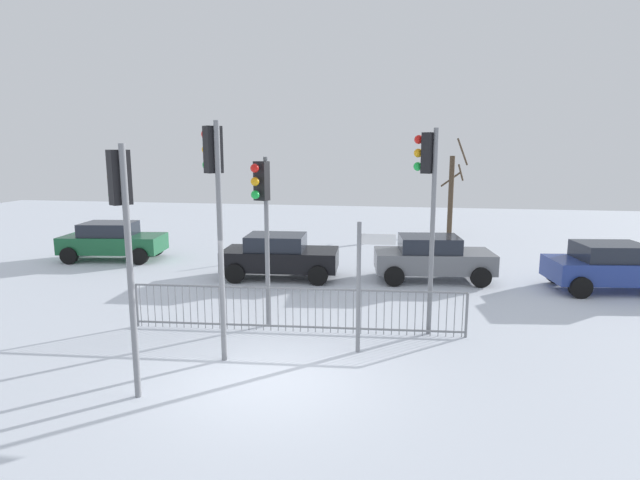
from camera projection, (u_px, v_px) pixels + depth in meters
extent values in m
plane|color=silver|center=(269.00, 378.00, 9.61)|extent=(60.00, 60.00, 0.00)
cylinder|color=slate|center=(130.00, 276.00, 8.52)|extent=(0.11, 0.11, 4.36)
cube|color=black|center=(120.00, 177.00, 8.35)|extent=(0.37, 0.39, 0.90)
sphere|color=red|center=(112.00, 159.00, 8.48)|extent=(0.20, 0.20, 0.20)
sphere|color=orange|center=(113.00, 177.00, 8.53)|extent=(0.20, 0.20, 0.20)
sphere|color=green|center=(114.00, 195.00, 8.58)|extent=(0.20, 0.20, 0.20)
cylinder|color=slate|center=(432.00, 234.00, 11.54)|extent=(0.11, 0.11, 4.73)
cube|color=black|center=(429.00, 153.00, 11.32)|extent=(0.34, 0.39, 0.90)
sphere|color=red|center=(419.00, 139.00, 11.41)|extent=(0.20, 0.20, 0.20)
sphere|color=orange|center=(418.00, 153.00, 11.47)|extent=(0.20, 0.20, 0.20)
sphere|color=green|center=(418.00, 166.00, 11.52)|extent=(0.20, 0.20, 0.20)
cylinder|color=slate|center=(221.00, 245.00, 10.03)|extent=(0.11, 0.11, 4.81)
cube|color=black|center=(213.00, 150.00, 9.83)|extent=(0.37, 0.39, 0.90)
sphere|color=red|center=(206.00, 134.00, 9.97)|extent=(0.20, 0.20, 0.20)
sphere|color=orange|center=(207.00, 150.00, 10.02)|extent=(0.20, 0.20, 0.20)
sphere|color=green|center=(207.00, 165.00, 10.07)|extent=(0.20, 0.20, 0.20)
cylinder|color=slate|center=(267.00, 244.00, 12.14)|extent=(0.11, 0.11, 4.10)
cube|color=black|center=(262.00, 181.00, 11.74)|extent=(0.38, 0.32, 0.90)
sphere|color=red|center=(255.00, 168.00, 11.47)|extent=(0.20, 0.20, 0.20)
sphere|color=orange|center=(255.00, 182.00, 11.53)|extent=(0.20, 0.20, 0.20)
sphere|color=green|center=(255.00, 195.00, 11.58)|extent=(0.20, 0.20, 0.20)
cylinder|color=slate|center=(358.00, 288.00, 10.63)|extent=(0.09, 0.09, 2.80)
cube|color=white|center=(378.00, 239.00, 10.39)|extent=(0.70, 0.05, 0.22)
cube|color=slate|center=(296.00, 289.00, 11.90)|extent=(7.83, 0.59, 0.04)
cube|color=slate|center=(297.00, 327.00, 12.06)|extent=(7.83, 0.59, 0.04)
cylinder|color=slate|center=(140.00, 306.00, 12.36)|extent=(0.02, 0.02, 1.05)
cylinder|color=slate|center=(148.00, 306.00, 12.34)|extent=(0.02, 0.02, 1.05)
cylinder|color=slate|center=(155.00, 306.00, 12.32)|extent=(0.02, 0.02, 1.05)
cylinder|color=slate|center=(162.00, 306.00, 12.31)|extent=(0.02, 0.02, 1.05)
cylinder|color=slate|center=(169.00, 306.00, 12.29)|extent=(0.02, 0.02, 1.05)
cylinder|color=slate|center=(176.00, 307.00, 12.27)|extent=(0.02, 0.02, 1.05)
cylinder|color=slate|center=(183.00, 307.00, 12.26)|extent=(0.02, 0.02, 1.05)
cylinder|color=slate|center=(190.00, 307.00, 12.24)|extent=(0.02, 0.02, 1.05)
cylinder|color=slate|center=(198.00, 307.00, 12.22)|extent=(0.02, 0.02, 1.05)
cylinder|color=slate|center=(205.00, 307.00, 12.20)|extent=(0.02, 0.02, 1.05)
cylinder|color=slate|center=(212.00, 308.00, 12.19)|extent=(0.02, 0.02, 1.05)
cylinder|color=slate|center=(219.00, 308.00, 12.17)|extent=(0.02, 0.02, 1.05)
cylinder|color=slate|center=(226.00, 308.00, 12.15)|extent=(0.02, 0.02, 1.05)
cylinder|color=slate|center=(234.00, 308.00, 12.14)|extent=(0.02, 0.02, 1.05)
cylinder|color=slate|center=(241.00, 309.00, 12.12)|extent=(0.02, 0.02, 1.05)
cylinder|color=slate|center=(248.00, 309.00, 12.10)|extent=(0.02, 0.02, 1.05)
cylinder|color=slate|center=(256.00, 309.00, 12.09)|extent=(0.02, 0.02, 1.05)
cylinder|color=slate|center=(263.00, 309.00, 12.07)|extent=(0.02, 0.02, 1.05)
cylinder|color=slate|center=(271.00, 309.00, 12.05)|extent=(0.02, 0.02, 1.05)
cylinder|color=slate|center=(278.00, 310.00, 12.04)|extent=(0.02, 0.02, 1.05)
cylinder|color=slate|center=(285.00, 310.00, 12.02)|extent=(0.02, 0.02, 1.05)
cylinder|color=slate|center=(293.00, 310.00, 12.00)|extent=(0.02, 0.02, 1.05)
cylinder|color=slate|center=(300.00, 310.00, 11.98)|extent=(0.02, 0.02, 1.05)
cylinder|color=slate|center=(308.00, 311.00, 11.97)|extent=(0.02, 0.02, 1.05)
cylinder|color=slate|center=(315.00, 311.00, 11.95)|extent=(0.02, 0.02, 1.05)
cylinder|color=slate|center=(323.00, 311.00, 11.93)|extent=(0.02, 0.02, 1.05)
cylinder|color=slate|center=(331.00, 311.00, 11.92)|extent=(0.02, 0.02, 1.05)
cylinder|color=slate|center=(338.00, 312.00, 11.90)|extent=(0.02, 0.02, 1.05)
cylinder|color=slate|center=(346.00, 312.00, 11.88)|extent=(0.02, 0.02, 1.05)
cylinder|color=slate|center=(353.00, 312.00, 11.87)|extent=(0.02, 0.02, 1.05)
cylinder|color=slate|center=(361.00, 312.00, 11.85)|extent=(0.02, 0.02, 1.05)
cylinder|color=slate|center=(369.00, 312.00, 11.83)|extent=(0.02, 0.02, 1.05)
cylinder|color=slate|center=(376.00, 313.00, 11.82)|extent=(0.02, 0.02, 1.05)
cylinder|color=slate|center=(384.00, 313.00, 11.80)|extent=(0.02, 0.02, 1.05)
cylinder|color=slate|center=(392.00, 313.00, 11.78)|extent=(0.02, 0.02, 1.05)
cylinder|color=slate|center=(400.00, 313.00, 11.76)|extent=(0.02, 0.02, 1.05)
cylinder|color=slate|center=(407.00, 314.00, 11.75)|extent=(0.02, 0.02, 1.05)
cylinder|color=slate|center=(415.00, 314.00, 11.73)|extent=(0.02, 0.02, 1.05)
cylinder|color=slate|center=(423.00, 314.00, 11.71)|extent=(0.02, 0.02, 1.05)
cylinder|color=slate|center=(431.00, 314.00, 11.70)|extent=(0.02, 0.02, 1.05)
cylinder|color=slate|center=(439.00, 315.00, 11.68)|extent=(0.02, 0.02, 1.05)
cylinder|color=slate|center=(447.00, 315.00, 11.66)|extent=(0.02, 0.02, 1.05)
cylinder|color=slate|center=(455.00, 315.00, 11.65)|extent=(0.02, 0.02, 1.05)
cylinder|color=slate|center=(463.00, 315.00, 11.63)|extent=(0.02, 0.02, 1.05)
cylinder|color=slate|center=(137.00, 305.00, 12.37)|extent=(0.06, 0.06, 1.05)
cylinder|color=slate|center=(467.00, 315.00, 11.62)|extent=(0.06, 0.06, 1.05)
cube|color=black|center=(281.00, 259.00, 17.06)|extent=(3.90, 1.95, 0.65)
cube|color=#1E232D|center=(276.00, 243.00, 16.98)|extent=(1.99, 1.62, 0.55)
cylinder|color=black|center=(323.00, 264.00, 17.82)|extent=(0.65, 0.26, 0.64)
cylinder|color=black|center=(318.00, 275.00, 16.15)|extent=(0.65, 0.26, 0.64)
cylinder|color=black|center=(248.00, 262.00, 18.09)|extent=(0.65, 0.26, 0.64)
cylinder|color=black|center=(235.00, 273.00, 16.42)|extent=(0.65, 0.26, 0.64)
cube|color=slate|center=(433.00, 261.00, 16.77)|extent=(3.97, 2.14, 0.65)
cube|color=#1E232D|center=(429.00, 244.00, 16.68)|extent=(2.06, 1.71, 0.55)
cylinder|color=black|center=(468.00, 265.00, 17.60)|extent=(0.66, 0.29, 0.64)
cylinder|color=black|center=(481.00, 277.00, 15.93)|extent=(0.66, 0.29, 0.64)
cylinder|color=black|center=(390.00, 264.00, 17.72)|extent=(0.66, 0.29, 0.64)
cylinder|color=black|center=(394.00, 276.00, 16.05)|extent=(0.66, 0.29, 0.64)
cube|color=navy|center=(614.00, 270.00, 15.48)|extent=(3.99, 2.17, 0.65)
cube|color=#1E232D|center=(610.00, 252.00, 15.39)|extent=(2.08, 1.73, 0.55)
cylinder|color=black|center=(556.00, 273.00, 16.43)|extent=(0.66, 0.30, 0.64)
cylinder|color=black|center=(581.00, 287.00, 14.75)|extent=(0.66, 0.30, 0.64)
cube|color=#195933|center=(114.00, 243.00, 19.90)|extent=(3.98, 2.16, 0.65)
cube|color=#1E232D|center=(109.00, 229.00, 19.81)|extent=(2.07, 1.73, 0.55)
cylinder|color=black|center=(156.00, 248.00, 20.74)|extent=(0.66, 0.30, 0.64)
cylinder|color=black|center=(140.00, 256.00, 19.06)|extent=(0.66, 0.30, 0.64)
cylinder|color=black|center=(91.00, 247.00, 20.84)|extent=(0.66, 0.30, 0.64)
cylinder|color=black|center=(69.00, 256.00, 19.17)|extent=(0.66, 0.30, 0.64)
cylinder|color=#473828|center=(451.00, 195.00, 25.94)|extent=(0.26, 0.26, 3.95)
cylinder|color=#473828|center=(461.00, 173.00, 25.52)|extent=(0.42, 0.94, 0.88)
cylinder|color=#473828|center=(463.00, 152.00, 25.20)|extent=(0.70, 1.01, 1.34)
cylinder|color=#473828|center=(451.00, 179.00, 26.27)|extent=(1.02, 0.10, 0.81)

